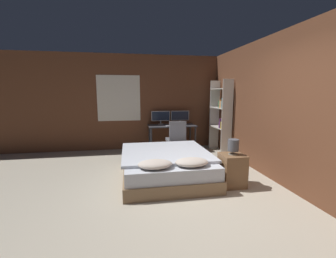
{
  "coord_description": "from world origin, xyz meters",
  "views": [
    {
      "loc": [
        -0.91,
        -2.85,
        1.64
      ],
      "look_at": [
        0.06,
        2.51,
        0.75
      ],
      "focal_mm": 24.0,
      "sensor_mm": 36.0,
      "label": 1
    }
  ],
  "objects_px": {
    "desk": "(172,128)",
    "bookshelf": "(222,113)",
    "bed": "(166,165)",
    "bedside_lamp": "(233,146)",
    "nightstand": "(232,170)",
    "keyboard": "(173,126)",
    "office_chair": "(176,143)",
    "monitor_left": "(161,117)",
    "monitor_right": "(180,116)",
    "computer_mouse": "(184,125)"
  },
  "relations": [
    {
      "from": "bookshelf",
      "to": "bedside_lamp",
      "type": "bearing_deg",
      "value": -108.26
    },
    {
      "from": "bookshelf",
      "to": "bed",
      "type": "bearing_deg",
      "value": -139.26
    },
    {
      "from": "bedside_lamp",
      "to": "computer_mouse",
      "type": "bearing_deg",
      "value": 96.23
    },
    {
      "from": "bedside_lamp",
      "to": "keyboard",
      "type": "bearing_deg",
      "value": 102.95
    },
    {
      "from": "desk",
      "to": "monitor_left",
      "type": "xyz_separation_m",
      "value": [
        -0.29,
        0.21,
        0.32
      ]
    },
    {
      "from": "bedside_lamp",
      "to": "monitor_left",
      "type": "relative_size",
      "value": 0.5
    },
    {
      "from": "bed",
      "to": "bedside_lamp",
      "type": "xyz_separation_m",
      "value": [
        1.08,
        -0.61,
        0.48
      ]
    },
    {
      "from": "bedside_lamp",
      "to": "keyboard",
      "type": "distance_m",
      "value": 2.51
    },
    {
      "from": "keyboard",
      "to": "office_chair",
      "type": "relative_size",
      "value": 0.43
    },
    {
      "from": "desk",
      "to": "computer_mouse",
      "type": "distance_m",
      "value": 0.38
    },
    {
      "from": "bedside_lamp",
      "to": "office_chair",
      "type": "distance_m",
      "value": 1.99
    },
    {
      "from": "bed",
      "to": "bookshelf",
      "type": "height_order",
      "value": "bookshelf"
    },
    {
      "from": "nightstand",
      "to": "keyboard",
      "type": "relative_size",
      "value": 1.39
    },
    {
      "from": "desk",
      "to": "nightstand",
      "type": "bearing_deg",
      "value": -78.05
    },
    {
      "from": "bed",
      "to": "keyboard",
      "type": "distance_m",
      "value": 1.97
    },
    {
      "from": "office_chair",
      "to": "bed",
      "type": "bearing_deg",
      "value": -110.73
    },
    {
      "from": "desk",
      "to": "bookshelf",
      "type": "height_order",
      "value": "bookshelf"
    },
    {
      "from": "monitor_right",
      "to": "desk",
      "type": "bearing_deg",
      "value": -143.34
    },
    {
      "from": "bedside_lamp",
      "to": "bookshelf",
      "type": "relative_size",
      "value": 0.14
    },
    {
      "from": "bed",
      "to": "monitor_right",
      "type": "xyz_separation_m",
      "value": [
        0.8,
        2.26,
        0.7
      ]
    },
    {
      "from": "keyboard",
      "to": "desk",
      "type": "bearing_deg",
      "value": 90.0
    },
    {
      "from": "monitor_left",
      "to": "monitor_right",
      "type": "relative_size",
      "value": 1.0
    },
    {
      "from": "keyboard",
      "to": "bedside_lamp",
      "type": "bearing_deg",
      "value": -77.05
    },
    {
      "from": "office_chair",
      "to": "bookshelf",
      "type": "distance_m",
      "value": 1.52
    },
    {
      "from": "bed",
      "to": "desk",
      "type": "distance_m",
      "value": 2.15
    },
    {
      "from": "desk",
      "to": "bed",
      "type": "bearing_deg",
      "value": -104.14
    },
    {
      "from": "bookshelf",
      "to": "monitor_left",
      "type": "bearing_deg",
      "value": 155.05
    },
    {
      "from": "bedside_lamp",
      "to": "computer_mouse",
      "type": "xyz_separation_m",
      "value": [
        -0.27,
        2.44,
        0.01
      ]
    },
    {
      "from": "bed",
      "to": "keyboard",
      "type": "bearing_deg",
      "value": 74.31
    },
    {
      "from": "bed",
      "to": "monitor_left",
      "type": "height_order",
      "value": "monitor_left"
    },
    {
      "from": "office_chair",
      "to": "bookshelf",
      "type": "height_order",
      "value": "bookshelf"
    },
    {
      "from": "bed",
      "to": "bedside_lamp",
      "type": "height_order",
      "value": "bedside_lamp"
    },
    {
      "from": "bed",
      "to": "computer_mouse",
      "type": "distance_m",
      "value": 2.07
    },
    {
      "from": "office_chair",
      "to": "bookshelf",
      "type": "bearing_deg",
      "value": 12.13
    },
    {
      "from": "bed",
      "to": "monitor_right",
      "type": "bearing_deg",
      "value": 70.43
    },
    {
      "from": "nightstand",
      "to": "monitor_left",
      "type": "relative_size",
      "value": 1.06
    },
    {
      "from": "monitor_right",
      "to": "keyboard",
      "type": "relative_size",
      "value": 1.31
    },
    {
      "from": "keyboard",
      "to": "bookshelf",
      "type": "relative_size",
      "value": 0.21
    },
    {
      "from": "bedside_lamp",
      "to": "nightstand",
      "type": "bearing_deg",
      "value": 90.0
    },
    {
      "from": "nightstand",
      "to": "computer_mouse",
      "type": "relative_size",
      "value": 8.15
    },
    {
      "from": "desk",
      "to": "computer_mouse",
      "type": "height_order",
      "value": "computer_mouse"
    },
    {
      "from": "nightstand",
      "to": "desk",
      "type": "height_order",
      "value": "desk"
    },
    {
      "from": "bedside_lamp",
      "to": "computer_mouse",
      "type": "relative_size",
      "value": 3.84
    },
    {
      "from": "bedside_lamp",
      "to": "bookshelf",
      "type": "xyz_separation_m",
      "value": [
        0.71,
        2.14,
        0.36
      ]
    },
    {
      "from": "nightstand",
      "to": "monitor_right",
      "type": "xyz_separation_m",
      "value": [
        -0.27,
        2.87,
        0.66
      ]
    },
    {
      "from": "monitor_right",
      "to": "bedside_lamp",
      "type": "bearing_deg",
      "value": -84.56
    },
    {
      "from": "bed",
      "to": "nightstand",
      "type": "relative_size",
      "value": 3.45
    },
    {
      "from": "nightstand",
      "to": "keyboard",
      "type": "distance_m",
      "value": 2.55
    },
    {
      "from": "keyboard",
      "to": "computer_mouse",
      "type": "xyz_separation_m",
      "value": [
        0.3,
        0.0,
        0.01
      ]
    },
    {
      "from": "bed",
      "to": "bedside_lamp",
      "type": "distance_m",
      "value": 1.33
    }
  ]
}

